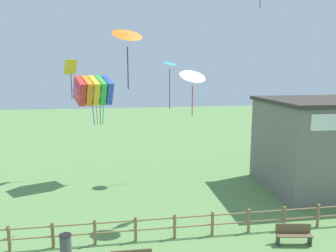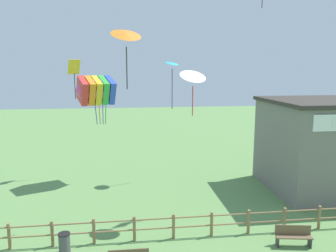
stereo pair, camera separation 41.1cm
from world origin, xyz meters
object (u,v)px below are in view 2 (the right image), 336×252
park_bench_by_building (293,235)px  kite_yellow_diamond (74,71)px  kite_white_delta (193,76)px  trash_bin (64,243)px  kite_cyan_delta (172,66)px  kite_rainbow_parafoil (96,90)px  kite_orange_delta (126,35)px  seaside_building (335,144)px

park_bench_by_building → kite_yellow_diamond: bearing=132.5°
kite_yellow_diamond → kite_white_delta: size_ratio=1.18×
trash_bin → kite_cyan_delta: 13.48m
kite_rainbow_parafoil → kite_yellow_diamond: size_ratio=1.19×
kite_rainbow_parafoil → kite_cyan_delta: size_ratio=1.00×
kite_cyan_delta → kite_yellow_diamond: (-6.87, 1.70, -0.34)m
kite_cyan_delta → kite_orange_delta: 9.26m
park_bench_by_building → kite_white_delta: size_ratio=0.68×
park_bench_by_building → kite_cyan_delta: bearing=111.5°
kite_cyan_delta → trash_bin: bearing=-122.2°
kite_orange_delta → park_bench_by_building: bearing=-12.0°
trash_bin → kite_white_delta: (6.07, 2.91, 6.96)m
park_bench_by_building → kite_white_delta: kite_white_delta is taller
kite_yellow_diamond → kite_orange_delta: size_ratio=1.08×
trash_bin → kite_rainbow_parafoil: size_ratio=0.26×
seaside_building → kite_white_delta: size_ratio=3.65×
kite_rainbow_parafoil → kite_cyan_delta: kite_cyan_delta is taller
kite_cyan_delta → kite_rainbow_parafoil: bearing=178.4°
kite_yellow_diamond → kite_white_delta: (6.98, -8.26, -0.23)m
seaside_building → kite_cyan_delta: kite_cyan_delta is taller
trash_bin → kite_orange_delta: 9.17m
kite_cyan_delta → park_bench_by_building: bearing=-68.5°
kite_orange_delta → trash_bin: bearing=-163.3°
kite_yellow_diamond → kite_cyan_delta: bearing=-13.9°
seaside_building → kite_rainbow_parafoil: kite_rainbow_parafoil is taller
kite_rainbow_parafoil → park_bench_by_building: bearing=-48.1°
kite_white_delta → kite_orange_delta: size_ratio=0.91×
kite_yellow_diamond → kite_rainbow_parafoil: bearing=-43.6°
seaside_building → kite_rainbow_parafoil: bearing=166.1°
seaside_building → kite_yellow_diamond: (-17.01, 5.37, 4.70)m
kite_yellow_diamond → kite_orange_delta: kite_orange_delta is taller
seaside_building → kite_white_delta: bearing=-163.9°
kite_cyan_delta → kite_orange_delta: (-3.16, -8.62, 1.16)m
seaside_building → kite_rainbow_parafoil: 16.20m
kite_rainbow_parafoil → kite_yellow_diamond: (-1.63, 1.56, 1.32)m
trash_bin → park_bench_by_building: bearing=-4.0°
park_bench_by_building → kite_white_delta: bearing=137.2°
kite_orange_delta → kite_yellow_diamond: bearing=109.7°
trash_bin → kite_yellow_diamond: bearing=94.7°
kite_white_delta → kite_orange_delta: kite_orange_delta is taller
trash_bin → kite_yellow_diamond: size_ratio=0.32×
seaside_building → kite_white_delta: 11.35m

